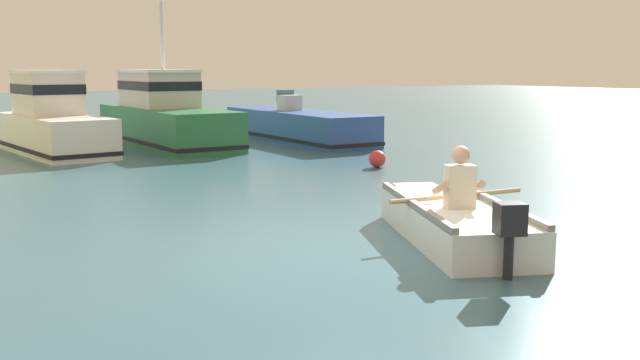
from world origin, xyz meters
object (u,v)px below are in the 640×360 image
rowboat_with_person (453,220)px  moored_boat_white (53,123)px  moored_boat_green (165,117)px  moored_boat_blue (297,127)px  mooring_buoy (377,159)px

rowboat_with_person → moored_boat_white: moored_boat_white is taller
moored_boat_green → moored_boat_blue: (3.66, -0.87, -0.36)m
rowboat_with_person → mooring_buoy: 6.64m
rowboat_with_person → mooring_buoy: size_ratio=9.86×
moored_boat_green → moored_boat_blue: 3.78m
rowboat_with_person → moored_boat_blue: moored_boat_blue is taller
moored_boat_white → mooring_buoy: bearing=-49.2°
moored_boat_white → moored_boat_blue: 6.69m
moored_boat_white → moored_boat_green: 3.06m
moored_boat_blue → mooring_buoy: size_ratio=17.28×
moored_boat_white → moored_boat_blue: size_ratio=0.76×
rowboat_with_person → mooring_buoy: rowboat_with_person is taller
rowboat_with_person → moored_boat_white: bearing=101.1°
moored_boat_white → mooring_buoy: (5.38, -6.24, -0.58)m
moored_boat_green → mooring_buoy: moored_boat_green is taller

